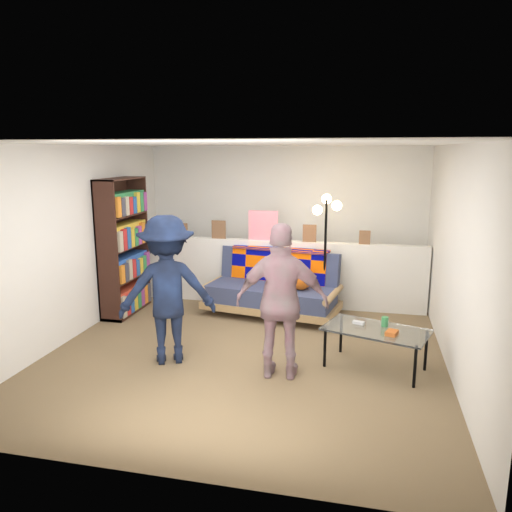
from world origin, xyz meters
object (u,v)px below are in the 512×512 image
at_px(person_right, 282,302).
at_px(coffee_table, 377,332).
at_px(person_left, 167,290).
at_px(floor_lamp, 326,231).
at_px(futon_sofa, 274,288).
at_px(bookshelf, 124,251).

bearing_deg(person_right, coffee_table, -160.55).
height_order(person_left, person_right, person_left).
bearing_deg(floor_lamp, person_right, -96.90).
xyz_separation_m(futon_sofa, floor_lamp, (0.71, 0.11, 0.85)).
xyz_separation_m(coffee_table, floor_lamp, (-0.71, 1.70, 0.81)).
bearing_deg(person_left, person_right, 150.06).
bearing_deg(bookshelf, coffee_table, -18.81).
relative_size(futon_sofa, bookshelf, 1.03).
distance_m(bookshelf, floor_lamp, 2.91).
bearing_deg(futon_sofa, coffee_table, -48.23).
relative_size(person_left, person_right, 1.02).
distance_m(futon_sofa, person_left, 2.11).
height_order(bookshelf, floor_lamp, bookshelf).
distance_m(futon_sofa, coffee_table, 2.14).
distance_m(bookshelf, person_right, 3.06).
bearing_deg(person_right, bookshelf, -35.62).
bearing_deg(coffee_table, futon_sofa, 131.77).
bearing_deg(bookshelf, person_left, -49.23).
distance_m(floor_lamp, person_left, 2.56).
bearing_deg(floor_lamp, bookshelf, -170.28).
bearing_deg(person_right, futon_sofa, -80.74).
height_order(futon_sofa, person_right, person_right).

